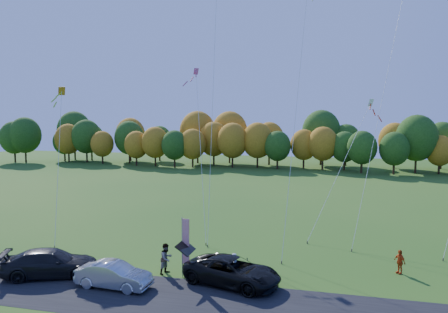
% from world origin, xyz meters
% --- Properties ---
extents(ground, '(160.00, 160.00, 0.00)m').
position_xyz_m(ground, '(0.00, 0.00, 0.00)').
color(ground, '#215215').
extents(asphalt_strip, '(90.00, 6.00, 0.01)m').
position_xyz_m(asphalt_strip, '(0.00, -4.00, 0.01)').
color(asphalt_strip, black).
rests_on(asphalt_strip, ground).
extents(tree_line, '(116.00, 12.00, 10.00)m').
position_xyz_m(tree_line, '(0.00, 55.00, 0.00)').
color(tree_line, '#1E4711').
rests_on(tree_line, ground).
extents(black_suv, '(6.42, 4.23, 1.64)m').
position_xyz_m(black_suv, '(2.30, -1.13, 0.82)').
color(black_suv, black).
rests_on(black_suv, ground).
extents(silver_sedan, '(4.60, 1.81, 1.49)m').
position_xyz_m(silver_sedan, '(-4.38, -3.26, 0.75)').
color(silver_sedan, '#B5B6BA').
rests_on(silver_sedan, ground).
extents(dark_truck_a, '(6.35, 4.49, 1.71)m').
position_xyz_m(dark_truck_a, '(-9.10, -2.58, 0.85)').
color(dark_truck_a, black).
rests_on(dark_truck_a, ground).
extents(person_tailgate_a, '(0.42, 0.62, 1.67)m').
position_xyz_m(person_tailgate_a, '(2.30, -0.36, 0.84)').
color(person_tailgate_a, silver).
rests_on(person_tailgate_a, ground).
extents(person_tailgate_b, '(1.03, 1.15, 1.96)m').
position_xyz_m(person_tailgate_b, '(-2.21, -0.37, 0.98)').
color(person_tailgate_b, gray).
rests_on(person_tailgate_b, ground).
extents(person_east, '(0.84, 0.96, 1.55)m').
position_xyz_m(person_east, '(12.30, 3.24, 0.78)').
color(person_east, '#CE4613').
rests_on(person_east, ground).
extents(feather_flag, '(0.51, 0.11, 3.83)m').
position_xyz_m(feather_flag, '(-0.82, -0.74, 2.34)').
color(feather_flag, '#999999').
rests_on(feather_flag, ground).
extents(kite_delta_blue, '(3.45, 11.73, 31.25)m').
position_xyz_m(kite_delta_blue, '(-2.11, 10.99, 15.56)').
color(kite_delta_blue, '#4C3F33').
rests_on(kite_delta_blue, ground).
extents(kite_parafoil_orange, '(8.11, 14.01, 30.80)m').
position_xyz_m(kite_parafoil_orange, '(12.56, 13.81, 15.16)').
color(kite_parafoil_orange, '#4C3F33').
rests_on(kite_parafoil_orange, ground).
extents(kite_delta_red, '(2.95, 9.84, 23.83)m').
position_xyz_m(kite_delta_red, '(5.33, 7.89, 12.25)').
color(kite_delta_red, '#4C3F33').
rests_on(kite_delta_red, ground).
extents(kite_diamond_yellow, '(3.57, 6.52, 12.95)m').
position_xyz_m(kite_diamond_yellow, '(-13.88, 5.39, 6.23)').
color(kite_diamond_yellow, '#4C3F33').
rests_on(kite_diamond_yellow, ground).
extents(kite_diamond_white, '(5.59, 7.71, 11.89)m').
position_xyz_m(kite_diamond_white, '(8.70, 11.96, 5.72)').
color(kite_diamond_white, '#4C3F33').
rests_on(kite_diamond_white, ground).
extents(kite_diamond_pink, '(3.82, 8.52, 14.81)m').
position_xyz_m(kite_diamond_pink, '(-3.10, 10.01, 7.21)').
color(kite_diamond_pink, '#4C3F33').
rests_on(kite_diamond_pink, ground).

